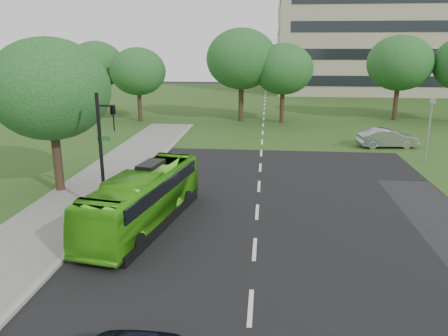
% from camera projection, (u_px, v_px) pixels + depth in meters
% --- Properties ---
extents(ground, '(160.00, 160.00, 0.00)m').
position_uv_depth(ground, '(256.00, 229.00, 19.10)').
color(ground, black).
rests_on(ground, ground).
extents(street_surfaces, '(120.00, 120.00, 0.15)m').
position_uv_depth(street_surfaces, '(259.00, 131.00, 40.93)').
color(street_surfaces, black).
rests_on(street_surfaces, ground).
extents(office_building, '(40.10, 20.10, 25.00)m').
position_uv_depth(office_building, '(399.00, 16.00, 73.00)').
color(office_building, '#9E967A').
rests_on(office_building, ground).
extents(tree_park_a, '(5.73, 5.73, 7.61)m').
position_uv_depth(tree_park_a, '(138.00, 72.00, 45.02)').
color(tree_park_a, black).
rests_on(tree_park_a, ground).
extents(tree_park_b, '(7.26, 7.26, 9.52)m').
position_uv_depth(tree_park_b, '(241.00, 59.00, 44.72)').
color(tree_park_b, black).
rests_on(tree_park_b, ground).
extents(tree_park_c, '(6.05, 6.05, 8.03)m').
position_uv_depth(tree_park_c, '(283.00, 69.00, 44.12)').
color(tree_park_c, black).
rests_on(tree_park_c, ground).
extents(tree_park_d, '(6.70, 6.70, 8.86)m').
position_uv_depth(tree_park_d, '(400.00, 63.00, 45.22)').
color(tree_park_d, black).
rests_on(tree_park_d, ground).
extents(tree_park_f, '(6.21, 6.21, 8.29)m').
position_uv_depth(tree_park_f, '(96.00, 65.00, 49.33)').
color(tree_park_f, black).
rests_on(tree_park_f, ground).
extents(tree_side_near, '(6.18, 6.18, 8.21)m').
position_uv_depth(tree_side_near, '(50.00, 89.00, 22.45)').
color(tree_side_near, black).
rests_on(tree_side_near, ground).
extents(bus, '(3.57, 9.10, 2.47)m').
position_uv_depth(bus, '(144.00, 198.00, 19.27)').
color(bus, '#46B218').
rests_on(bus, ground).
extents(sedan, '(4.68, 2.13, 1.49)m').
position_uv_depth(sedan, '(387.00, 138.00, 34.26)').
color(sedan, '#97989C').
rests_on(sedan, ground).
extents(traffic_light, '(0.92, 0.27, 5.74)m').
position_uv_depth(traffic_light, '(104.00, 145.00, 19.91)').
color(traffic_light, black).
rests_on(traffic_light, ground).
extents(camera_pole, '(0.42, 0.38, 4.35)m').
position_uv_depth(camera_pole, '(430.00, 122.00, 29.36)').
color(camera_pole, gray).
rests_on(camera_pole, ground).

